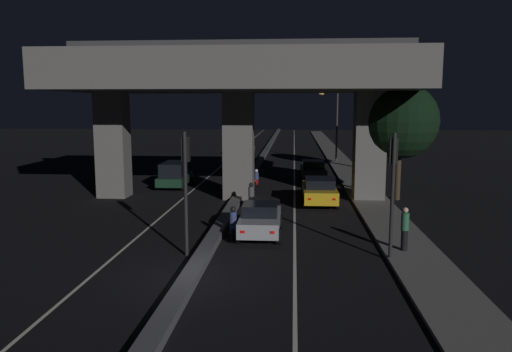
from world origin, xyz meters
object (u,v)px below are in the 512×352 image
Objects in this scene: car_dark_green_lead_oncoming at (175,174)px; motorcycle_red_filtering_far at (256,180)px; car_dark_green_third at (313,171)px; car_dark_blue_second_oncoming at (239,159)px; car_silver_lead at (260,219)px; motorcycle_blue_filtering_near at (233,225)px; motorcycle_black_filtering_mid at (251,197)px; traffic_light_right_of_median at (393,174)px; pedestrian_on_sidewalk at (405,229)px; car_taxi_yellow_second at (319,190)px; street_lamp at (334,120)px; car_grey_third_oncoming at (245,148)px; traffic_light_left_of_median at (186,172)px.

car_dark_green_lead_oncoming is 5.79m from motorcycle_red_filtering_far.
car_dark_green_third is 1.02× the size of car_dark_blue_second_oncoming.
motorcycle_blue_filtering_near is at bearing 120.80° from car_silver_lead.
car_dark_green_third is 10.74m from motorcycle_black_filtering_mid.
traffic_light_right_of_median reaches higher than car_dark_blue_second_oncoming.
pedestrian_on_sidewalk reaches higher than motorcycle_blue_filtering_near.
traffic_light_right_of_median is 6.50m from car_silver_lead.
car_dark_green_third is at bearing 96.46° from traffic_light_right_of_median.
car_taxi_yellow_second is 1.10× the size of car_dark_green_third.
street_lamp is at bearing 109.67° from car_dark_blue_second_oncoming.
motorcycle_blue_filtering_near is 6.75m from motorcycle_black_filtering_mid.
street_lamp is at bearing -16.26° from motorcycle_blue_filtering_near.
street_lamp reaches higher than car_dark_blue_second_oncoming.
pedestrian_on_sidewalk is at bearing 14.86° from car_grey_third_oncoming.
motorcycle_black_filtering_mid is at bearing 8.42° from car_silver_lead.
traffic_light_right_of_median is 11.13m from car_taxi_yellow_second.
traffic_light_right_of_median reaches higher than motorcycle_black_filtering_mid.
car_grey_third_oncoming reaches higher than car_dark_blue_second_oncoming.
car_dark_green_lead_oncoming is 1.00× the size of car_grey_third_oncoming.
motorcycle_blue_filtering_near reaches higher than motorcycle_red_filtering_far.
motorcycle_red_filtering_far is at bearing 84.49° from traffic_light_left_of_median.
motorcycle_blue_filtering_near is (2.82, -34.71, -0.29)m from car_grey_third_oncoming.
motorcycle_black_filtering_mid is at bearing 157.38° from car_dark_green_third.
car_dark_blue_second_oncoming is at bearing 165.05° from car_dark_green_lead_oncoming.
car_dark_blue_second_oncoming is at bearing 20.19° from car_taxi_yellow_second.
car_taxi_yellow_second is 2.61× the size of motorcycle_black_filtering_mid.
traffic_light_left_of_median is 1.16× the size of car_dark_green_lead_oncoming.
car_grey_third_oncoming is 2.39× the size of motorcycle_blue_filtering_near.
motorcycle_blue_filtering_near is at bearing 3.81° from car_dark_blue_second_oncoming.
traffic_light_right_of_median is 2.67× the size of motorcycle_black_filtering_mid.
traffic_light_left_of_median is 0.68× the size of street_lamp.
motorcycle_blue_filtering_near is at bearing 4.41° from car_grey_third_oncoming.
car_taxi_yellow_second is 27.40m from car_grey_third_oncoming.
street_lamp is 10.47m from car_dark_blue_second_oncoming.
car_silver_lead is 1.34m from motorcycle_blue_filtering_near.
car_taxi_yellow_second is at bearing -30.38° from motorcycle_blue_filtering_near.
traffic_light_left_of_median is at bearing 175.83° from motorcycle_red_filtering_far.
pedestrian_on_sidewalk reaches higher than car_dark_green_lead_oncoming.
car_grey_third_oncoming is at bearing 92.02° from traffic_light_left_of_median.
traffic_light_right_of_median reaches higher than motorcycle_blue_filtering_near.
street_lamp is 1.51× the size of car_taxi_yellow_second.
car_grey_third_oncoming reaches higher than car_dark_green_third.
car_taxi_yellow_second is at bearing -22.02° from car_silver_lead.
pedestrian_on_sidewalk is at bearing -153.63° from motorcycle_red_filtering_far.
motorcycle_red_filtering_far is at bearing 4.77° from car_silver_lead.
car_taxi_yellow_second is 10.19m from pedestrian_on_sidewalk.
car_dark_blue_second_oncoming is 19.36m from motorcycle_black_filtering_mid.
pedestrian_on_sidewalk is (6.76, -8.33, 0.39)m from motorcycle_black_filtering_mid.
car_dark_green_third is at bearing -0.22° from car_taxi_yellow_second.
car_dark_blue_second_oncoming is 8.81m from car_grey_third_oncoming.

